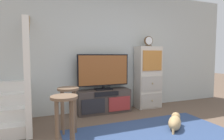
# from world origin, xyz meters

# --- Properties ---
(back_wall) EXTENTS (6.40, 0.12, 2.70)m
(back_wall) POSITION_xyz_m (0.00, 2.46, 1.35)
(back_wall) COLOR #B2B7B2
(back_wall) RESTS_ON ground_plane
(media_console) EXTENTS (1.15, 0.38, 0.50)m
(media_console) POSITION_xyz_m (-0.30, 2.19, 0.25)
(media_console) COLOR #423833
(media_console) RESTS_ON ground_plane
(television) EXTENTS (1.13, 0.22, 0.76)m
(television) POSITION_xyz_m (-0.30, 2.22, 0.90)
(television) COLOR black
(television) RESTS_ON media_console
(side_cabinet) EXTENTS (0.58, 0.38, 1.44)m
(side_cabinet) POSITION_xyz_m (0.81, 2.20, 0.72)
(side_cabinet) COLOR beige
(side_cabinet) RESTS_ON ground_plane
(desk_clock) EXTENTS (0.21, 0.08, 0.23)m
(desk_clock) POSITION_xyz_m (0.80, 2.19, 1.56)
(desk_clock) COLOR #4C3823
(desk_clock) RESTS_ON side_cabinet
(staircase) EXTENTS (1.00, 1.36, 2.20)m
(staircase) POSITION_xyz_m (-2.24, 2.20, 0.37)
(staircase) COLOR silver
(staircase) RESTS_ON ground_plane
(bar_stool_near) EXTENTS (0.34, 0.34, 0.73)m
(bar_stool_near) POSITION_xyz_m (-1.31, 0.79, 0.54)
(bar_stool_near) COLOR brown
(bar_stool_near) RESTS_ON ground_plane
(bar_stool_far) EXTENTS (0.34, 0.34, 0.72)m
(bar_stool_far) POSITION_xyz_m (-1.17, 1.42, 0.54)
(bar_stool_far) COLOR brown
(bar_stool_far) RESTS_ON ground_plane
(dog) EXTENTS (0.45, 0.45, 0.23)m
(dog) POSITION_xyz_m (0.51, 0.89, 0.12)
(dog) COLOR tan
(dog) RESTS_ON ground_plane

